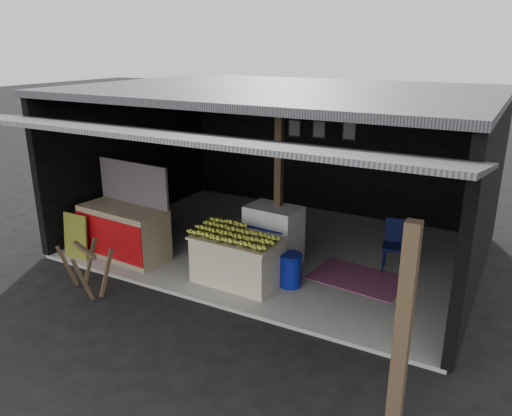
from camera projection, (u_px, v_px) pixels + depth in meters
The scene contains 13 objects.
ground at pixel (203, 304), 7.53m from camera, with size 80.00×80.00×0.00m, color black.
concrete_slab at pixel (278, 246), 9.60m from camera, with size 7.00×5.00×0.06m, color gray.
shophouse at pixel (287, 137), 9.21m from camera, with size 7.40×7.29×3.02m.
banana_table at pixel (238, 259), 7.99m from camera, with size 1.44×0.91×0.77m.
banana_pile at pixel (238, 232), 7.85m from camera, with size 1.30×0.78×0.15m, color yellow, non-canonical shape.
white_crate at pixel (273, 235), 8.70m from camera, with size 0.96×0.69×1.02m.
neighbor_stall at pixel (124, 230), 8.94m from camera, with size 1.69×0.85×1.69m.
green_signboard at pixel (76, 236), 8.91m from camera, with size 0.54×0.04×0.82m, color black.
sawhorse at pixel (86, 265), 7.74m from camera, with size 0.86×0.85×0.75m.
water_barrel at pixel (290, 271), 7.89m from camera, with size 0.35×0.35×0.51m, color navy.
plastic_chair at pixel (396, 241), 8.42m from camera, with size 0.48×0.48×0.88m.
magenta_rug at pixel (358, 278), 8.22m from camera, with size 1.50×1.00×0.01m, color #761A4C.
picture_frames at pixel (321, 129), 11.07m from camera, with size 1.62×0.04×0.46m.
Camera 1 is at (3.96, -5.46, 3.73)m, focal length 35.00 mm.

